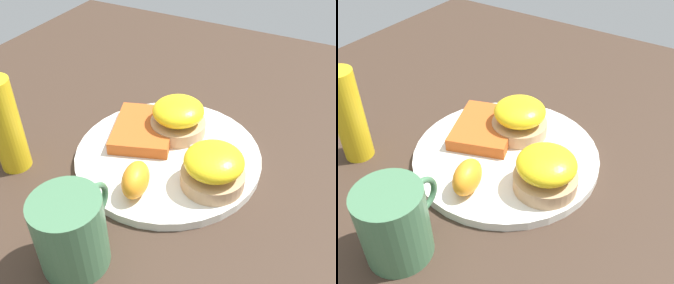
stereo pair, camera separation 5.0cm
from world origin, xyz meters
The scene contains 9 objects.
ground_plane centered at (0.00, 0.00, 0.00)m, with size 1.10×1.10×0.00m, color #38281E.
plate centered at (0.00, 0.00, 0.01)m, with size 0.28×0.28×0.01m, color silver.
sandwich_benedict_left centered at (-0.03, -0.09, 0.04)m, with size 0.09×0.09×0.06m.
sandwich_benedict_right centered at (0.05, 0.01, 0.04)m, with size 0.09×0.09×0.06m.
hashbrown_patty centered at (0.02, 0.06, 0.02)m, with size 0.12×0.09×0.02m, color #B5511D.
orange_wedge centered at (-0.09, 0.00, 0.04)m, with size 0.06×0.04×0.04m, color orange.
fork centered at (0.04, 0.01, 0.02)m, with size 0.07×0.19×0.00m.
cup centered at (-0.21, 0.01, 0.05)m, with size 0.11×0.08×0.10m.
condiment_bottle centered at (-0.12, 0.20, 0.07)m, with size 0.04×0.04×0.15m, color gold.
Camera 1 is at (-0.41, -0.21, 0.40)m, focal length 42.00 mm.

